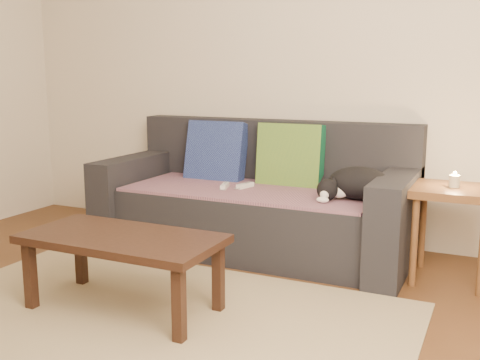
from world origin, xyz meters
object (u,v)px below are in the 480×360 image
object	(u,v)px
sofa	(256,205)
wii_remote_a	(245,186)
cat	(356,184)
coffee_table	(123,245)
side_table	(453,204)
wii_remote_b	(225,186)

from	to	relation	value
sofa	wii_remote_a	distance (m)	0.17
sofa	cat	bearing A→B (deg)	-9.52
cat	wii_remote_a	bearing A→B (deg)	173.82
wii_remote_a	coffee_table	bearing A→B (deg)	-171.49
wii_remote_a	side_table	xyz separation A→B (m)	(1.32, -0.02, 0.01)
cat	sofa	bearing A→B (deg)	167.18
sofa	wii_remote_b	world-z (taller)	sofa
sofa	side_table	size ratio (longest dim) A/B	3.76
sofa	wii_remote_b	size ratio (longest dim) A/B	14.00
cat	coffee_table	distance (m)	1.47
coffee_table	side_table	bearing A→B (deg)	38.53
wii_remote_a	cat	bearing A→B (deg)	-77.68
wii_remote_a	wii_remote_b	size ratio (longest dim) A/B	1.00
cat	wii_remote_b	size ratio (longest dim) A/B	3.07
sofa	cat	distance (m)	0.76
cat	wii_remote_b	distance (m)	0.89
cat	coffee_table	xyz separation A→B (m)	(-0.90, -1.14, -0.19)
cat	side_table	xyz separation A→B (m)	(0.56, 0.02, -0.08)
side_table	coffee_table	distance (m)	1.87
cat	side_table	bearing A→B (deg)	-1.10
sofa	wii_remote_a	xyz separation A→B (m)	(-0.05, -0.08, 0.15)
wii_remote_b	coffee_table	size ratio (longest dim) A/B	0.15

